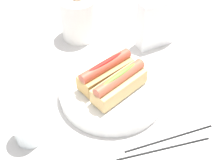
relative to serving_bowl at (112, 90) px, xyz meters
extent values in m
plane|color=beige|center=(0.00, 0.01, -0.02)|extent=(2.40, 2.40, 0.00)
cylinder|color=white|center=(0.00, 0.00, 0.00)|extent=(0.27, 0.27, 0.03)
torus|color=white|center=(0.00, 0.00, 0.01)|extent=(0.27, 0.27, 0.01)
cube|color=#DBB270|center=(0.00, -0.03, 0.04)|extent=(0.15, 0.07, 0.04)
cylinder|color=#BC563D|center=(0.00, -0.03, 0.06)|extent=(0.15, 0.04, 0.03)
ellipsoid|color=olive|center=(0.00, -0.03, 0.08)|extent=(0.11, 0.02, 0.01)
cube|color=tan|center=(0.00, 0.03, 0.04)|extent=(0.15, 0.06, 0.04)
cylinder|color=#B24C38|center=(0.00, 0.03, 0.06)|extent=(0.15, 0.04, 0.03)
ellipsoid|color=red|center=(0.00, 0.03, 0.08)|extent=(0.11, 0.02, 0.01)
cylinder|color=white|center=(-0.23, 0.01, 0.03)|extent=(0.07, 0.07, 0.09)
cylinder|color=silver|center=(-0.23, 0.01, 0.02)|extent=(0.06, 0.06, 0.08)
cylinder|color=white|center=(0.08, 0.27, 0.05)|extent=(0.11, 0.11, 0.13)
cube|color=white|center=(0.23, 0.09, 0.06)|extent=(0.12, 0.07, 0.15)
cylinder|color=black|center=(0.02, -0.19, -0.02)|extent=(0.21, 0.08, 0.01)
cylinder|color=black|center=(-0.01, -0.20, -0.02)|extent=(0.20, 0.09, 0.01)
camera|label=1|loc=(-0.35, -0.45, 0.60)|focal=51.73mm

